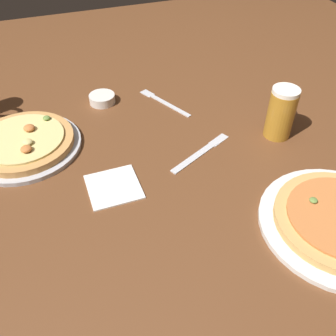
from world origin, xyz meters
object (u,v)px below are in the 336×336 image
object	(u,v)px
fork_left	(164,102)
pizza_plate_far	(24,143)
beer_mug_amber	(281,112)
ramekin_sauce	(102,99)
knife_right	(201,152)
napkin_folded	(114,187)

from	to	relation	value
fork_left	pizza_plate_far	bearing A→B (deg)	-168.46
beer_mug_amber	ramekin_sauce	bearing A→B (deg)	142.54
pizza_plate_far	knife_right	distance (m)	0.47
fork_left	napkin_folded	bearing A→B (deg)	-126.73
beer_mug_amber	ramekin_sauce	world-z (taller)	beer_mug_amber
ramekin_sauce	knife_right	size ratio (longest dim) A/B	0.40
knife_right	fork_left	bearing A→B (deg)	92.24
beer_mug_amber	ramekin_sauce	distance (m)	0.54
napkin_folded	fork_left	bearing A→B (deg)	53.27
ramekin_sauce	knife_right	bearing A→B (deg)	-60.17
pizza_plate_far	napkin_folded	distance (m)	0.30
beer_mug_amber	ramekin_sauce	size ratio (longest dim) A/B	1.80
ramekin_sauce	fork_left	size ratio (longest dim) A/B	0.40
ramekin_sauce	knife_right	distance (m)	0.38
napkin_folded	beer_mug_amber	bearing A→B (deg)	6.93
beer_mug_amber	knife_right	world-z (taller)	beer_mug_amber
pizza_plate_far	ramekin_sauce	world-z (taller)	pizza_plate_far
pizza_plate_far	knife_right	bearing A→B (deg)	-22.41
ramekin_sauce	napkin_folded	bearing A→B (deg)	-98.44
pizza_plate_far	ramekin_sauce	xyz separation A→B (m)	(0.24, 0.15, -0.00)
napkin_folded	ramekin_sauce	bearing A→B (deg)	81.56
pizza_plate_far	knife_right	xyz separation A→B (m)	(0.43, -0.18, -0.01)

